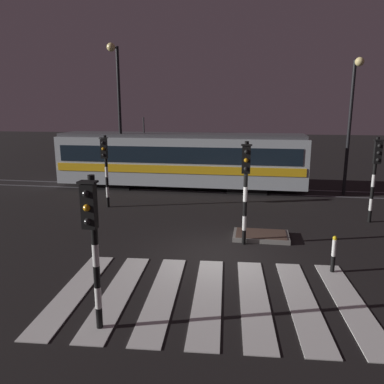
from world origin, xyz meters
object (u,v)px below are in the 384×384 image
traffic_light_kerb_mid_left (92,232)px  street_lamp_trackside_right (352,111)px  tram (180,160)px  street_lamp_trackside_left (118,102)px  traffic_light_corner_far_right (376,167)px  traffic_light_corner_far_left (105,161)px  traffic_light_median_centre (246,178)px  bollard_island_edge (334,254)px

traffic_light_kerb_mid_left → street_lamp_trackside_right: bearing=60.4°
traffic_light_kerb_mid_left → tram: size_ratio=0.23×
tram → street_lamp_trackside_left: bearing=-161.9°
street_lamp_trackside_left → tram: (3.27, 1.07, -3.24)m
street_lamp_trackside_left → street_lamp_trackside_right: 12.49m
traffic_light_kerb_mid_left → traffic_light_corner_far_right: size_ratio=0.95×
traffic_light_corner_far_left → street_lamp_trackside_right: (11.81, 4.48, 2.25)m
traffic_light_median_centre → tram: bearing=114.3°
street_lamp_trackside_left → tram: size_ratio=0.55×
traffic_light_corner_far_left → bollard_island_edge: size_ratio=3.09×
traffic_light_median_centre → traffic_light_corner_far_right: traffic_light_median_centre is taller
traffic_light_corner_far_right → street_lamp_trackside_right: 5.51m
street_lamp_trackside_right → tram: street_lamp_trackside_right is taller
traffic_light_corner_far_left → bollard_island_edge: traffic_light_corner_far_left is taller
tram → bollard_island_edge: size_ratio=13.01×
traffic_light_corner_far_right → traffic_light_corner_far_left: size_ratio=1.03×
bollard_island_edge → traffic_light_corner_far_right: bearing=65.0°
traffic_light_corner_far_right → street_lamp_trackside_left: 13.37m
traffic_light_corner_far_right → street_lamp_trackside_right: size_ratio=0.50×
street_lamp_trackside_right → tram: size_ratio=0.49×
traffic_light_corner_far_left → bollard_island_edge: (9.23, -5.92, -1.71)m
street_lamp_trackside_right → tram: bearing=178.0°
street_lamp_trackside_right → traffic_light_corner_far_right: bearing=-90.9°
traffic_light_corner_far_left → tram: bearing=61.4°
street_lamp_trackside_right → bollard_island_edge: (-2.58, -10.41, -3.96)m
street_lamp_trackside_left → street_lamp_trackside_right: size_ratio=1.12×
street_lamp_trackside_right → traffic_light_median_centre: bearing=-121.3°
street_lamp_trackside_left → street_lamp_trackside_right: bearing=3.4°
traffic_light_median_centre → street_lamp_trackside_left: street_lamp_trackside_left is taller
street_lamp_trackside_left → street_lamp_trackside_right: (12.45, 0.74, -0.47)m
street_lamp_trackside_right → bollard_island_edge: bearing=-103.9°
traffic_light_corner_far_left → street_lamp_trackside_right: street_lamp_trackside_right is taller
street_lamp_trackside_left → traffic_light_corner_far_left: bearing=-80.2°
traffic_light_corner_far_right → street_lamp_trackside_right: bearing=89.1°
traffic_light_corner_far_right → bollard_island_edge: size_ratio=3.19×
traffic_light_corner_far_left → street_lamp_trackside_left: size_ratio=0.43×
street_lamp_trackside_left → bollard_island_edge: street_lamp_trackside_left is taller
street_lamp_trackside_left → traffic_light_corner_far_right: bearing=-19.2°
traffic_light_corner_far_right → street_lamp_trackside_left: size_ratio=0.44×
traffic_light_median_centre → traffic_light_corner_far_left: 7.77m
traffic_light_kerb_mid_left → tram: (-1.08, 14.62, -0.48)m
traffic_light_corner_far_left → street_lamp_trackside_left: street_lamp_trackside_left is taller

